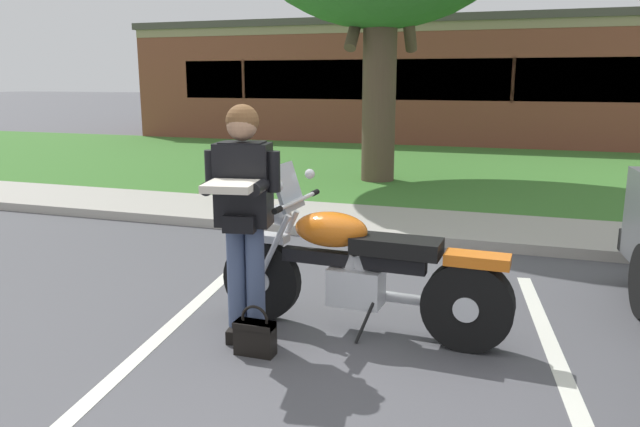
% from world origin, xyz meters
% --- Properties ---
extents(ground_plane, '(140.00, 140.00, 0.00)m').
position_xyz_m(ground_plane, '(0.00, 0.00, 0.00)').
color(ground_plane, '#4C4C51').
extents(curb_strip, '(60.00, 0.20, 0.12)m').
position_xyz_m(curb_strip, '(0.00, 3.32, 0.06)').
color(curb_strip, '#ADA89E').
rests_on(curb_strip, ground).
extents(concrete_walk, '(60.00, 1.50, 0.08)m').
position_xyz_m(concrete_walk, '(0.00, 4.17, 0.04)').
color(concrete_walk, '#ADA89E').
rests_on(concrete_walk, ground).
extents(grass_lawn, '(60.00, 8.62, 0.06)m').
position_xyz_m(grass_lawn, '(0.00, 9.23, 0.03)').
color(grass_lawn, '#3D752D').
rests_on(grass_lawn, ground).
extents(stall_stripe_0, '(0.70, 4.38, 0.01)m').
position_xyz_m(stall_stripe_0, '(-1.58, 0.20, 0.00)').
color(stall_stripe_0, silver).
rests_on(stall_stripe_0, ground).
extents(stall_stripe_1, '(0.70, 4.38, 0.01)m').
position_xyz_m(stall_stripe_1, '(1.27, 0.20, 0.00)').
color(stall_stripe_1, silver).
rests_on(stall_stripe_1, ground).
extents(motorcycle, '(2.24, 0.82, 1.26)m').
position_xyz_m(motorcycle, '(-0.11, 0.64, 0.49)').
color(motorcycle, black).
rests_on(motorcycle, ground).
extents(rider_person, '(0.53, 0.62, 1.70)m').
position_xyz_m(rider_person, '(-0.93, 0.24, 1.01)').
color(rider_person, black).
rests_on(rider_person, ground).
extents(handbag, '(0.28, 0.13, 0.36)m').
position_xyz_m(handbag, '(-0.77, 0.03, 0.14)').
color(handbag, black).
rests_on(handbag, ground).
extents(hedge_left, '(2.97, 0.90, 1.24)m').
position_xyz_m(hedge_left, '(-5.70, 13.93, 0.65)').
color(hedge_left, '#286028').
rests_on(hedge_left, ground).
extents(hedge_center_left, '(3.21, 0.90, 1.24)m').
position_xyz_m(hedge_center_left, '(-1.87, 13.93, 0.65)').
color(hedge_center_left, '#286028').
rests_on(hedge_center_left, ground).
extents(hedge_center_right, '(3.11, 0.90, 1.24)m').
position_xyz_m(hedge_center_right, '(1.96, 13.93, 0.65)').
color(hedge_center_right, '#286028').
rests_on(hedge_center_right, ground).
extents(brick_building, '(22.87, 11.48, 3.55)m').
position_xyz_m(brick_building, '(0.46, 19.12, 1.78)').
color(brick_building, brown).
rests_on(brick_building, ground).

